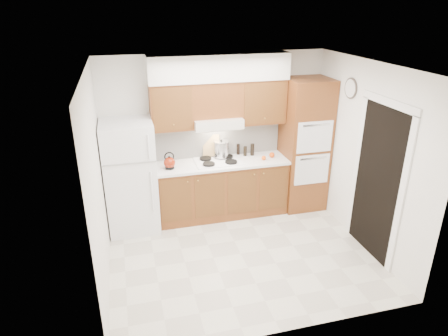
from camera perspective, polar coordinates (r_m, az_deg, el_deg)
The scene contains 26 objects.
floor at distance 5.79m, azimuth 2.41°, elevation -12.13°, with size 3.60×3.60×0.00m, color beige.
ceiling at distance 4.80m, azimuth 2.93°, elevation 14.24°, with size 3.60×3.60×0.00m, color white.
wall_back at distance 6.51m, azimuth -1.25°, elevation 4.79°, with size 3.60×0.02×2.60m, color white.
wall_left at distance 4.97m, azimuth -17.63°, elevation -2.24°, with size 0.02×3.00×2.60m, color white.
wall_right at distance 5.92m, azimuth 19.55°, elevation 1.54°, with size 0.02×3.00×2.60m, color white.
fridge at distance 6.18m, azimuth -13.20°, elevation -1.24°, with size 0.75×0.72×1.72m, color white.
base_cabinets at distance 6.57m, azimuth -0.36°, elevation -3.05°, with size 2.11×0.60×0.90m, color brown.
countertop at distance 6.37m, azimuth -0.35°, elevation 0.72°, with size 2.13×0.62×0.04m, color white.
backsplash at distance 6.53m, azimuth -1.00°, elevation 4.10°, with size 2.11×0.03×0.56m, color white.
oven_cabinet at distance 6.76m, azimuth 11.40°, elevation 3.21°, with size 0.70×0.65×2.20m, color brown.
upper_cab_left at distance 6.09m, azimuth -7.56°, elevation 8.69°, with size 0.63×0.33×0.70m, color brown.
upper_cab_right at distance 6.41m, azimuth 5.37°, elevation 9.51°, with size 0.73×0.33×0.70m, color brown.
range_hood at distance 6.22m, azimuth -1.01°, elevation 6.56°, with size 0.75×0.45×0.15m, color silver.
upper_cab_over_hood at distance 6.19m, azimuth -1.17°, elevation 9.83°, with size 0.75×0.33×0.55m, color brown.
soffit at distance 6.10m, azimuth -0.70°, elevation 14.18°, with size 2.13×0.36×0.40m, color silver.
cooktop at distance 6.36m, azimuth -0.83°, elevation 0.96°, with size 0.74×0.50×0.01m, color white.
doorway at distance 5.74m, azimuth 21.01°, elevation -2.04°, with size 0.02×0.90×2.10m, color black.
wall_clock at distance 6.12m, azimuth 17.67°, elevation 10.80°, with size 0.30×0.30×0.02m, color #3F3833.
kettle at distance 6.12m, azimuth -7.79°, elevation 0.75°, with size 0.18×0.18×0.18m, color maroon.
cutting_board at distance 6.50m, azimuth -1.86°, elevation 3.26°, with size 0.27×0.02×0.35m, color tan.
stock_pot at distance 6.46m, azimuth -0.39°, elevation 2.73°, with size 0.24×0.24×0.25m, color #B8B9BD.
condiment_a at distance 6.65m, azimuth 2.05°, elevation 2.69°, with size 0.05×0.05×0.18m, color black.
condiment_b at distance 6.62m, azimuth 4.07°, elevation 2.64°, with size 0.06×0.06×0.20m, color black.
condiment_c at distance 6.60m, azimuth 3.04°, elevation 2.41°, with size 0.06×0.06×0.16m, color black.
orange_near at distance 6.57m, azimuth 6.85°, elevation 1.87°, with size 0.09×0.09×0.09m, color #E0500B.
orange_far at distance 6.45m, azimuth 5.69°, elevation 1.44°, with size 0.07×0.07×0.07m, color orange.
Camera 1 is at (-1.43, -4.53, 3.31)m, focal length 32.00 mm.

